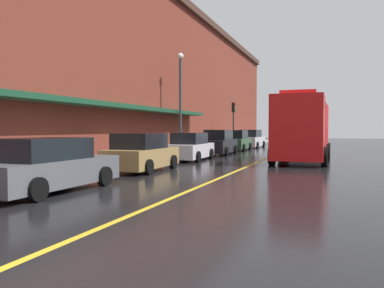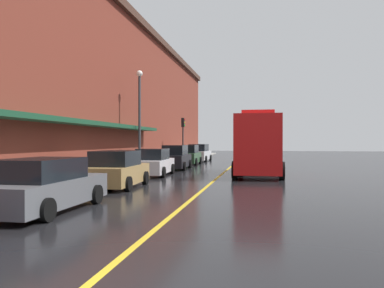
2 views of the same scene
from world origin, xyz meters
TOP-DOWN VIEW (x-y plane):
  - ground_plane at (0.00, 25.00)m, footprint 112.00×112.00m
  - sidewalk_left at (-6.20, 25.00)m, footprint 2.40×70.00m
  - lane_center_stripe at (0.00, 25.00)m, footprint 0.16×70.00m
  - brick_building_left at (-12.47, 23.99)m, footprint 11.32×64.00m
  - parked_car_1 at (-3.96, 6.13)m, footprint 2.17×4.91m
  - parked_car_2 at (-4.02, 12.24)m, footprint 2.21×4.44m
  - parked_car_3 at (-4.04, 18.47)m, footprint 2.10×4.54m
  - parked_car_4 at (-3.91, 24.07)m, footprint 2.06×4.70m
  - parked_car_5 at (-4.05, 29.95)m, footprint 2.02×4.26m
  - parked_car_6 at (-3.98, 35.69)m, footprint 2.22×4.75m
  - fire_truck at (2.33, 19.88)m, footprint 2.92×8.13m
  - parking_meter_0 at (-5.35, 6.32)m, footprint 0.14×0.18m
  - parking_meter_1 at (-5.35, 29.09)m, footprint 0.14×0.18m
  - parking_meter_2 at (-5.35, 31.13)m, footprint 0.14×0.18m
  - street_lamp_left at (-5.95, 21.58)m, footprint 0.44×0.44m
  - traffic_light_near at (-5.29, 33.65)m, footprint 0.38×0.36m

SIDE VIEW (x-z plane):
  - ground_plane at x=0.00m, z-range 0.00..0.00m
  - lane_center_stripe at x=0.00m, z-range 0.00..0.01m
  - sidewalk_left at x=-6.20m, z-range 0.00..0.15m
  - parked_car_1 at x=-3.96m, z-range -0.04..1.56m
  - parked_car_3 at x=-4.04m, z-range -0.05..1.61m
  - parked_car_2 at x=-4.02m, z-range -0.05..1.63m
  - parked_car_5 at x=-4.05m, z-range -0.06..1.72m
  - parked_car_6 at x=-3.98m, z-range -0.06..1.75m
  - parked_car_4 at x=-3.91m, z-range -0.06..1.76m
  - parking_meter_0 at x=-5.35m, z-range 0.39..1.72m
  - parking_meter_1 at x=-5.35m, z-range 0.39..1.72m
  - parking_meter_2 at x=-5.35m, z-range 0.39..1.72m
  - fire_truck at x=2.33m, z-range -0.09..3.73m
  - traffic_light_near at x=-5.29m, z-range 1.01..5.31m
  - street_lamp_left at x=-5.95m, z-range 0.93..7.87m
  - brick_building_left at x=-12.47m, z-range 0.01..12.25m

